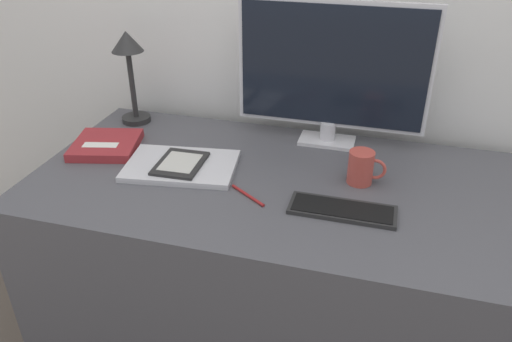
# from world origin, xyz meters

# --- Properties ---
(desk) EXTENTS (1.54, 0.77, 0.71)m
(desk) POSITION_xyz_m (0.00, 0.10, 0.35)
(desk) COLOR #4C4C51
(desk) RESTS_ON ground_plane
(monitor) EXTENTS (0.64, 0.11, 0.49)m
(monitor) POSITION_xyz_m (0.10, 0.41, 0.96)
(monitor) COLOR silver
(monitor) RESTS_ON desk
(keyboard) EXTENTS (0.30, 0.11, 0.01)m
(keyboard) POSITION_xyz_m (0.20, -0.02, 0.71)
(keyboard) COLOR #282828
(keyboard) RESTS_ON desk
(laptop) EXTENTS (0.38, 0.28, 0.02)m
(laptop) POSITION_xyz_m (-0.33, 0.09, 0.72)
(laptop) COLOR #BCBCC1
(laptop) RESTS_ON desk
(ereader) EXTENTS (0.15, 0.18, 0.01)m
(ereader) POSITION_xyz_m (-0.32, 0.08, 0.73)
(ereader) COLOR black
(ereader) RESTS_ON laptop
(desk_lamp) EXTENTS (0.11, 0.11, 0.35)m
(desk_lamp) POSITION_xyz_m (-0.64, 0.39, 0.95)
(desk_lamp) COLOR #282828
(desk_lamp) RESTS_ON desk
(notebook) EXTENTS (0.26, 0.26, 0.03)m
(notebook) POSITION_xyz_m (-0.63, 0.15, 0.72)
(notebook) COLOR maroon
(notebook) RESTS_ON desk
(coffee_mug) EXTENTS (0.11, 0.08, 0.10)m
(coffee_mug) POSITION_xyz_m (0.23, 0.16, 0.76)
(coffee_mug) COLOR #B7473D
(coffee_mug) RESTS_ON desk
(pen) EXTENTS (0.12, 0.09, 0.01)m
(pen) POSITION_xyz_m (-0.07, -0.01, 0.71)
(pen) COLOR maroon
(pen) RESTS_ON desk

